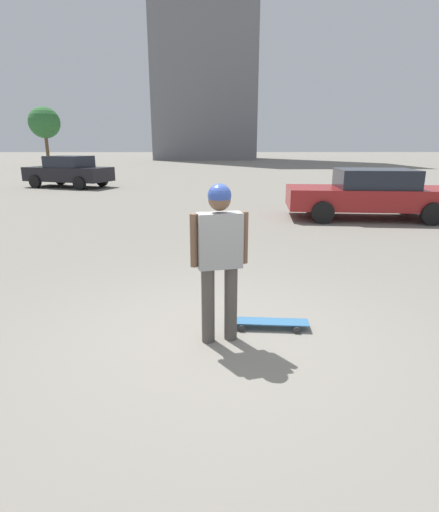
{
  "coord_description": "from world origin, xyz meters",
  "views": [
    {
      "loc": [
        -0.07,
        -4.03,
        2.1
      ],
      "look_at": [
        0.0,
        0.0,
        0.97
      ],
      "focal_mm": 28.0,
      "sensor_mm": 36.0,
      "label": 1
    }
  ],
  "objects": [
    {
      "name": "ground_plane",
      "position": [
        0.0,
        0.0,
        0.0
      ],
      "size": [
        220.0,
        220.0,
        0.0
      ],
      "primitive_type": "plane",
      "color": "gray"
    },
    {
      "name": "skateboard",
      "position": [
        0.59,
        0.28,
        0.07
      ],
      "size": [
        0.95,
        0.33,
        0.09
      ],
      "rotation": [
        0.0,
        0.0,
        3.05
      ],
      "color": "#336693",
      "rests_on": "ground_plane"
    },
    {
      "name": "car_parked_far",
      "position": [
        -7.29,
        16.54,
        0.78
      ],
      "size": [
        4.61,
        3.16,
        1.54
      ],
      "rotation": [
        0.0,
        0.0,
        2.79
      ],
      "color": "black",
      "rests_on": "ground_plane"
    },
    {
      "name": "person",
      "position": [
        0.0,
        0.0,
        1.03
      ],
      "size": [
        0.61,
        0.3,
        1.72
      ],
      "rotation": [
        0.0,
        0.0,
        0.23
      ],
      "color": "#4C4742",
      "rests_on": "ground_plane"
    },
    {
      "name": "car_parked_near",
      "position": [
        4.5,
        7.49,
        0.73
      ],
      "size": [
        4.83,
        2.4,
        1.42
      ],
      "rotation": [
        0.0,
        0.0,
        3.04
      ],
      "color": "maroon",
      "rests_on": "ground_plane"
    },
    {
      "name": "tree_distant",
      "position": [
        -16.82,
        38.17,
        4.16
      ],
      "size": [
        3.05,
        3.05,
        5.72
      ],
      "color": "brown",
      "rests_on": "ground_plane"
    }
  ]
}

